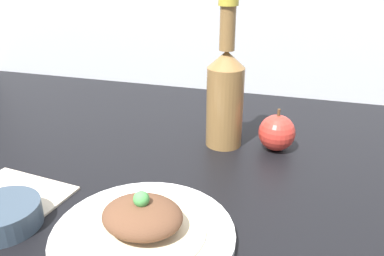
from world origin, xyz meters
TOP-DOWN VIEW (x-y plane):
  - ground_plane at (0.00, 0.00)cm, footprint 180.00×110.00cm
  - plate at (-1.86, -16.98)cm, footprint 25.33×25.33cm
  - plated_food at (-1.86, -16.98)cm, footprint 17.40×17.40cm
  - cider_bottle at (2.19, 16.01)cm, footprint 7.53×7.53cm
  - apple at (13.04, 16.65)cm, footprint 7.43×7.43cm
  - napkin at (-26.74, -14.93)cm, footprint 18.71×16.98cm
  - dipping_bowl at (-22.44, -19.97)cm, footprint 10.62×10.62cm

SIDE VIEW (x-z plane):
  - ground_plane at x=0.00cm, z-range -4.00..0.00cm
  - napkin at x=-26.74cm, z-range 0.00..0.80cm
  - plate at x=-1.86cm, z-range 0.05..1.81cm
  - dipping_bowl at x=-22.44cm, z-range 0.00..3.51cm
  - plated_food at x=-1.86cm, z-range 0.35..6.67cm
  - apple at x=13.04cm, z-range -0.70..8.15cm
  - cider_bottle at x=2.19cm, z-range -3.59..25.79cm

